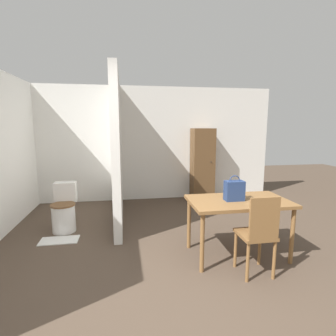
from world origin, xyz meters
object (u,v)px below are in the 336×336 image
(wooden_chair, at_px, (258,233))
(wooden_cabinet, at_px, (202,164))
(dining_table, at_px, (238,206))
(handbag, at_px, (234,190))
(toilet, at_px, (64,211))

(wooden_chair, height_order, wooden_cabinet, wooden_cabinet)
(wooden_chair, bearing_deg, dining_table, 91.51)
(wooden_chair, bearing_deg, handbag, 99.72)
(dining_table, relative_size, toilet, 1.67)
(wooden_cabinet, bearing_deg, dining_table, -97.03)
(toilet, bearing_deg, wooden_cabinet, 27.01)
(wooden_chair, xyz_separation_m, wooden_cabinet, (0.31, 3.10, 0.29))
(wooden_chair, height_order, toilet, wooden_chair)
(wooden_chair, bearing_deg, toilet, 143.78)
(dining_table, height_order, wooden_cabinet, wooden_cabinet)
(toilet, relative_size, handbag, 2.34)
(wooden_cabinet, bearing_deg, wooden_chair, -95.65)
(dining_table, distance_m, toilet, 2.69)
(wooden_cabinet, bearing_deg, handbag, -98.49)
(dining_table, height_order, handbag, handbag)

